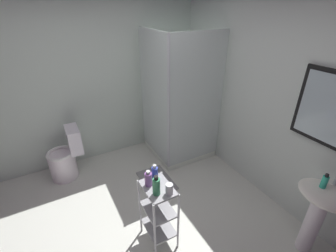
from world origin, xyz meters
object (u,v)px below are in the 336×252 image
(shower_stall, at_px, (177,130))
(bath_mat, at_px, (156,180))
(pedestal_sink, at_px, (319,208))
(shampoo_bottle_blue, at_px, (155,173))
(body_wash_bottle_green, at_px, (156,186))
(rinse_cup, at_px, (169,189))
(toilet, at_px, (66,158))
(conditioner_bottle_purple, at_px, (148,179))
(storage_cart, at_px, (158,210))
(hand_soap_bottle, at_px, (324,182))

(shower_stall, xyz_separation_m, bath_mat, (0.45, -0.61, -0.45))
(pedestal_sink, height_order, shampoo_bottle_blue, shampoo_bottle_blue)
(body_wash_bottle_green, height_order, rinse_cup, body_wash_bottle_green)
(pedestal_sink, height_order, toilet, pedestal_sink)
(pedestal_sink, bearing_deg, body_wash_bottle_green, -119.36)
(shower_stall, relative_size, pedestal_sink, 2.47)
(shower_stall, relative_size, conditioner_bottle_purple, 11.92)
(shower_stall, relative_size, storage_cart, 2.70)
(shampoo_bottle_blue, relative_size, rinse_cup, 1.63)
(storage_cart, bearing_deg, bath_mat, 155.53)
(hand_soap_bottle, distance_m, conditioner_bottle_purple, 1.60)
(rinse_cup, xyz_separation_m, bath_mat, (-0.98, 0.33, -0.79))
(pedestal_sink, distance_m, rinse_cup, 1.44)
(hand_soap_bottle, height_order, conditioner_bottle_purple, hand_soap_bottle)
(hand_soap_bottle, height_order, body_wash_bottle_green, hand_soap_bottle)
(conditioner_bottle_purple, distance_m, rinse_cup, 0.23)
(storage_cart, xyz_separation_m, rinse_cup, (0.12, 0.06, 0.36))
(hand_soap_bottle, distance_m, bath_mat, 2.06)
(toilet, distance_m, rinse_cup, 1.94)
(storage_cart, bearing_deg, hand_soap_bottle, 58.37)
(shower_stall, distance_m, shampoo_bottle_blue, 1.58)
(shampoo_bottle_blue, relative_size, bath_mat, 0.30)
(pedestal_sink, height_order, rinse_cup, rinse_cup)
(hand_soap_bottle, distance_m, shampoo_bottle_blue, 1.55)
(storage_cart, bearing_deg, pedestal_sink, 57.45)
(storage_cart, relative_size, rinse_cup, 6.81)
(shower_stall, relative_size, hand_soap_bottle, 13.21)
(toilet, height_order, conditioner_bottle_purple, conditioner_bottle_purple)
(storage_cart, relative_size, conditioner_bottle_purple, 4.41)
(pedestal_sink, distance_m, shampoo_bottle_blue, 1.59)
(conditioner_bottle_purple, height_order, shampoo_bottle_blue, shampoo_bottle_blue)
(toilet, relative_size, storage_cart, 1.03)
(pedestal_sink, bearing_deg, shampoo_bottle_blue, -126.43)
(toilet, distance_m, body_wash_bottle_green, 1.87)
(hand_soap_bottle, bearing_deg, shower_stall, -172.22)
(shower_stall, distance_m, storage_cart, 1.64)
(hand_soap_bottle, height_order, bath_mat, hand_soap_bottle)
(shower_stall, height_order, body_wash_bottle_green, shower_stall)
(pedestal_sink, relative_size, conditioner_bottle_purple, 4.83)
(hand_soap_bottle, relative_size, bath_mat, 0.25)
(hand_soap_bottle, xyz_separation_m, rinse_cup, (-0.67, -1.23, -0.08))
(rinse_cup, relative_size, bath_mat, 0.18)
(hand_soap_bottle, bearing_deg, body_wash_bottle_green, -118.39)
(storage_cart, bearing_deg, rinse_cup, 24.56)
(storage_cart, xyz_separation_m, body_wash_bottle_green, (0.07, -0.05, 0.40))
(pedestal_sink, distance_m, toilet, 3.15)
(storage_cart, height_order, body_wash_bottle_green, body_wash_bottle_green)
(body_wash_bottle_green, distance_m, bath_mat, 1.31)
(conditioner_bottle_purple, distance_m, shampoo_bottle_blue, 0.10)
(toilet, xyz_separation_m, bath_mat, (0.75, 1.09, -0.31))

